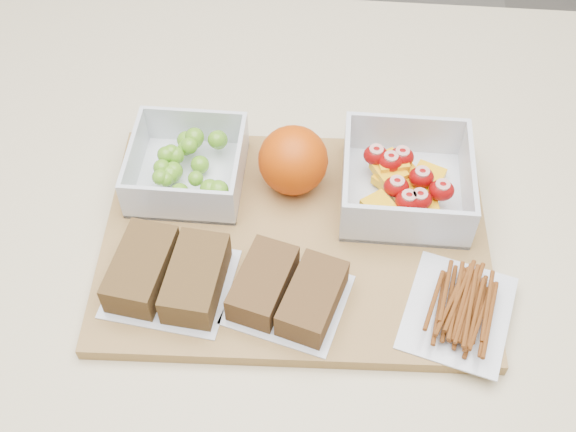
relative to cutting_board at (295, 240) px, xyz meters
name	(u,v)px	position (x,y,z in m)	size (l,w,h in m)	color
counter	(279,403)	(-0.02, 0.01, -0.46)	(1.20, 0.90, 0.90)	beige
cutting_board	(295,240)	(0.00, 0.00, 0.00)	(0.42, 0.30, 0.02)	#9D7741
grape_container	(189,166)	(-0.13, 0.07, 0.03)	(0.13, 0.13, 0.05)	silver
fruit_container	(405,183)	(0.12, 0.07, 0.03)	(0.14, 0.14, 0.06)	silver
orange	(293,160)	(-0.01, 0.07, 0.05)	(0.08, 0.08, 0.08)	#C84304
sandwich_bag_left	(169,274)	(-0.12, -0.07, 0.03)	(0.14, 0.12, 0.04)	silver
sandwich_bag_center	(288,291)	(0.00, -0.08, 0.03)	(0.14, 0.13, 0.04)	silver
pretzel_bag	(460,306)	(0.17, -0.08, 0.02)	(0.13, 0.15, 0.03)	silver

